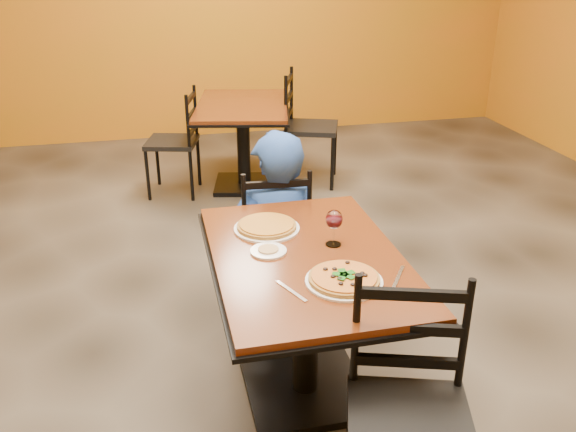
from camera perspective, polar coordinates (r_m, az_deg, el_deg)
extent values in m
cube|color=black|center=(3.44, -0.51, -10.95)|extent=(7.00, 8.00, 0.01)
cube|color=#5A210E|center=(2.64, 1.78, -3.93)|extent=(0.80, 1.20, 0.03)
cube|color=black|center=(2.65, 1.77, -4.41)|extent=(0.83, 1.23, 0.02)
cylinder|color=black|center=(2.83, 1.68, -10.47)|extent=(0.12, 0.12, 0.66)
cube|color=black|center=(3.04, 1.60, -15.91)|extent=(0.55, 0.55, 0.04)
cube|color=#5A210E|center=(5.24, -4.31, 10.32)|extent=(0.97, 1.26, 0.03)
cube|color=black|center=(5.24, -4.30, 10.06)|extent=(1.00, 1.29, 0.02)
cylinder|color=black|center=(5.34, -4.19, 6.51)|extent=(0.11, 0.11, 0.66)
cube|color=black|center=(5.45, -4.08, 2.99)|extent=(0.61, 0.61, 0.04)
imported|color=#1B4098|center=(3.44, -1.17, -0.58)|extent=(0.57, 0.39, 1.08)
cylinder|color=white|center=(2.43, 5.27, -6.12)|extent=(0.31, 0.31, 0.01)
cylinder|color=maroon|center=(2.42, 5.28, -5.79)|extent=(0.28, 0.28, 0.02)
cylinder|color=white|center=(2.86, -2.01, -1.17)|extent=(0.31, 0.31, 0.01)
cylinder|color=gold|center=(2.85, -2.01, -0.88)|extent=(0.28, 0.28, 0.02)
cylinder|color=white|center=(2.65, -1.86, -3.30)|extent=(0.16, 0.16, 0.01)
cylinder|color=tan|center=(2.65, -1.86, -3.13)|extent=(0.09, 0.09, 0.01)
cube|color=silver|center=(2.36, 0.31, -7.04)|extent=(0.09, 0.18, 0.00)
cube|color=silver|center=(2.49, 10.26, -5.73)|extent=(0.13, 0.18, 0.00)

